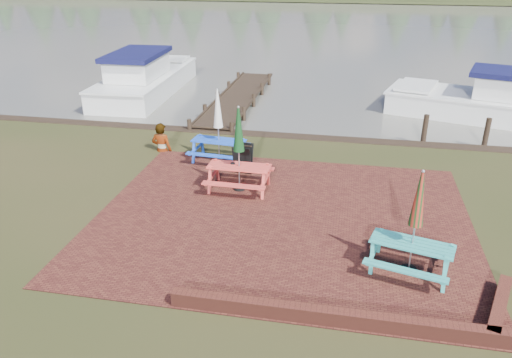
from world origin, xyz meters
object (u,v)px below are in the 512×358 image
Objects in this scene: picnic_table_blue at (219,137)px; boat_jetty at (145,80)px; picnic_table_teal at (413,239)px; boat_near at (497,104)px; picnic_table_red at (239,162)px; person at (160,124)px; chalkboard at (243,159)px; jetty at (237,98)px.

picnic_table_blue is 9.72m from boat_jetty.
picnic_table_blue reaches higher than picnic_table_teal.
picnic_table_blue is 0.27× the size of boat_near.
boat_jetty is at bearing 130.91° from picnic_table_blue.
picnic_table_red reaches higher than person.
chalkboard is at bearing 98.65° from picnic_table_red.
person is at bearing -66.32° from boat_jetty.
jetty is (-2.12, 8.89, -0.70)m from picnic_table_red.
picnic_table_teal is 0.24× the size of jetty.
person is (3.62, -7.43, 0.45)m from boat_jetty.
picnic_table_red is at bearing -76.21° from chalkboard.
picnic_table_red reaches higher than chalkboard.
boat_near is at bearing -0.73° from jetty.
person is at bearing 172.50° from picnic_table_blue.
picnic_table_teal is 1.18× the size of person.
boat_near is at bearing 84.85° from picnic_table_teal.
picnic_table_teal is 0.26× the size of boat_near.
picnic_table_blue is 2.11m from person.
picnic_table_teal is 7.30m from picnic_table_blue.
picnic_table_teal is at bearing -38.33° from picnic_table_blue.
picnic_table_teal is 0.28× the size of boat_jetty.
picnic_table_blue is 1.20× the size of person.
boat_near is at bearing 40.66° from picnic_table_blue.
person is (-7.35, 5.48, 0.16)m from picnic_table_teal.
jetty is 6.64m from person.
picnic_table_blue reaches higher than boat_jetty.
picnic_table_blue is (-1.08, 1.92, -0.03)m from picnic_table_red.
picnic_table_blue reaches higher than jetty.
jetty is (-1.98, 7.76, -0.33)m from chalkboard.
boat_near is (15.27, -1.05, -0.04)m from boat_jetty.
picnic_table_teal is 16.95m from boat_jetty.
chalkboard is (0.93, -0.79, -0.34)m from picnic_table_blue.
chalkboard is (-4.37, 4.24, -0.33)m from picnic_table_teal.
boat_near is (4.30, 11.86, -0.33)m from picnic_table_teal.
picnic_table_teal is at bearing 148.89° from person.
jetty is 1.13× the size of boat_jetty.
boat_jetty is at bearing 133.69° from chalkboard.
picnic_table_blue is 2.60× the size of chalkboard.
picnic_table_teal is 9.17m from person.
jetty is (-6.34, 12.00, -0.66)m from picnic_table_teal.
picnic_table_blue is at bearing -56.56° from boat_jetty.
jetty is at bearing 132.61° from picnic_table_teal.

